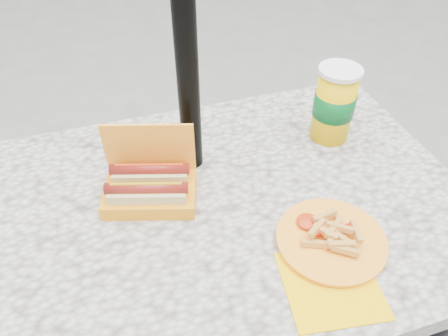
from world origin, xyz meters
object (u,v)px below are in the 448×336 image
object	(u,v)px
umbrella_pole	(185,31)
soda_cup	(334,104)
hotdog_box	(150,186)
fries_plate	(331,242)

from	to	relation	value
umbrella_pole	soda_cup	size ratio (longest dim) A/B	10.77
umbrella_pole	soda_cup	xyz separation A→B (m)	(0.38, -0.01, -0.25)
hotdog_box	soda_cup	bearing A→B (deg)	26.64
hotdog_box	soda_cup	size ratio (longest dim) A/B	1.16
fries_plate	soda_cup	bearing A→B (deg)	62.81
umbrella_pole	hotdog_box	size ratio (longest dim) A/B	9.26
hotdog_box	soda_cup	world-z (taller)	soda_cup
hotdog_box	soda_cup	xyz separation A→B (m)	(0.50, 0.09, 0.06)
fries_plate	soda_cup	xyz separation A→B (m)	(0.18, 0.34, 0.09)
umbrella_pole	hotdog_box	world-z (taller)	umbrella_pole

